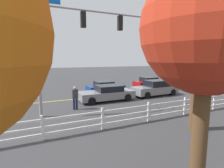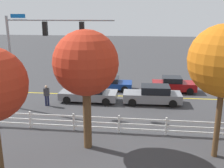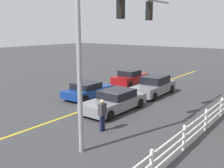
{
  "view_description": "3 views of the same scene",
  "coord_description": "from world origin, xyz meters",
  "views": [
    {
      "loc": [
        7.42,
        15.48,
        3.62
      ],
      "look_at": [
        1.03,
        1.75,
        1.45
      ],
      "focal_mm": 28.03,
      "sensor_mm": 36.0,
      "label": 1
    },
    {
      "loc": [
        -2.95,
        22.63,
        7.35
      ],
      "look_at": [
        -0.38,
        1.3,
        1.45
      ],
      "focal_mm": 42.54,
      "sensor_mm": 36.0,
      "label": 2
    },
    {
      "loc": [
        14.5,
        11.36,
        5.17
      ],
      "look_at": [
        0.83,
        0.95,
        1.56
      ],
      "focal_mm": 41.92,
      "sensor_mm": 36.0,
      "label": 3
    }
  ],
  "objects": [
    {
      "name": "car_3",
      "position": [
        1.5,
        1.71,
        0.66
      ],
      "size": [
        4.79,
        2.07,
        1.35
      ],
      "rotation": [
        0.0,
        0.0,
        -0.01
      ],
      "color": "slate",
      "rests_on": "ground_plane"
    },
    {
      "name": "car_2",
      "position": [
        0.16,
        -1.91,
        0.61
      ],
      "size": [
        4.07,
        2.03,
        1.23
      ],
      "rotation": [
        0.0,
        0.0,
        3.16
      ],
      "color": "navy",
      "rests_on": "ground_plane"
    },
    {
      "name": "signal_assembly",
      "position": [
        4.82,
        3.98,
        5.07
      ],
      "size": [
        7.97,
        0.38,
        7.17
      ],
      "color": "gray",
      "rests_on": "ground_plane"
    },
    {
      "name": "car_1",
      "position": [
        -5.82,
        -1.94,
        0.68
      ],
      "size": [
        4.03,
        1.91,
        1.43
      ],
      "rotation": [
        0.0,
        0.0,
        3.16
      ],
      "color": "maroon",
      "rests_on": "ground_plane"
    },
    {
      "name": "ground_plane",
      "position": [
        0.0,
        0.0,
        0.0
      ],
      "size": [
        120.0,
        120.0,
        0.0
      ],
      "primitive_type": "plane",
      "color": "#38383A"
    },
    {
      "name": "car_0",
      "position": [
        -3.8,
        1.68,
        0.73
      ],
      "size": [
        4.75,
        1.99,
        1.52
      ],
      "rotation": [
        0.0,
        0.0,
        0.03
      ],
      "color": "slate",
      "rests_on": "ground_plane"
    },
    {
      "name": "lane_center_stripe",
      "position": [
        -4.0,
        0.0,
        0.0
      ],
      "size": [
        28.0,
        0.16,
        0.01
      ],
      "primitive_type": "cube",
      "color": "gold",
      "rests_on": "ground_plane"
    },
    {
      "name": "pedestrian",
      "position": [
        4.65,
        3.23,
        0.93
      ],
      "size": [
        0.4,
        0.27,
        1.69
      ],
      "rotation": [
        0.0,
        0.0,
        4.7
      ],
      "color": "#191E3F",
      "rests_on": "ground_plane"
    }
  ]
}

